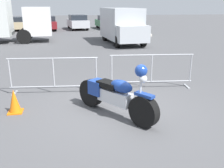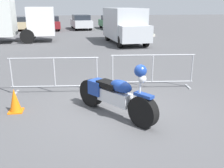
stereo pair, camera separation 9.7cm
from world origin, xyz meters
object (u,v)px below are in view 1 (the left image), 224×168
delivery_van (122,25)px  parked_car_maroon (47,23)px  crowd_barrier_near (54,75)px  crowd_barrier_far (151,71)px  parked_car_tan (16,23)px  traffic_cone (14,101)px  motorcycle (115,95)px  parked_car_silver (78,22)px  parked_car_green (107,22)px

delivery_van → parked_car_maroon: 11.81m
crowd_barrier_near → crowd_barrier_far: size_ratio=1.00×
parked_car_tan → traffic_cone: parked_car_tan is taller
motorcycle → crowd_barrier_far: 2.37m
delivery_van → parked_car_silver: size_ratio=1.12×
motorcycle → parked_car_tan: motorcycle is taller
crowd_barrier_near → traffic_cone: 1.58m
parked_car_maroon → traffic_cone: bearing=175.4°
crowd_barrier_near → parked_car_maroon: (-1.69, 20.01, 0.16)m
delivery_van → traffic_cone: (-4.93, -10.98, -0.95)m
delivery_van → crowd_barrier_near: bearing=-28.2°
parked_car_green → crowd_barrier_near: bearing=160.5°
parked_car_tan → parked_car_green: size_ratio=0.95×
parked_car_maroon → parked_car_tan: bearing=75.1°
parked_car_silver → parked_car_maroon: bearing=91.8°
crowd_barrier_far → parked_car_green: parked_car_green is taller
parked_car_maroon → parked_car_silver: (3.15, 0.48, 0.05)m
motorcycle → parked_car_maroon: 22.08m
motorcycle → parked_car_tan: bearing=159.6°
motorcycle → traffic_cone: motorcycle is taller
motorcycle → parked_car_green: (3.11, 22.32, 0.20)m
crowd_barrier_near → delivery_van: size_ratio=0.50×
parked_car_silver → traffic_cone: parked_car_silver is taller
parked_car_tan → parked_car_maroon: size_ratio=0.95×
parked_car_tan → parked_car_silver: (6.30, 0.03, 0.08)m
traffic_cone → motorcycle: bearing=-13.2°
parked_car_tan → parked_car_green: (9.45, 0.03, 0.04)m
motorcycle → parked_car_silver: parked_car_silver is taller
motorcycle → parked_car_maroon: (-3.19, 21.84, 0.20)m
motorcycle → crowd_barrier_near: motorcycle is taller
crowd_barrier_near → parked_car_tan: bearing=103.3°
motorcycle → delivery_van: size_ratio=0.40×
crowd_barrier_near → parked_car_green: parked_car_green is taller
crowd_barrier_near → traffic_cone: size_ratio=4.37×
parked_car_maroon → parked_car_silver: 3.19m
crowd_barrier_far → traffic_cone: 4.08m
parked_car_green → parked_car_maroon: bearing=87.5°
motorcycle → delivery_van: bearing=131.2°
crowd_barrier_near → parked_car_green: size_ratio=0.59×
delivery_van → parked_car_green: (0.56, 10.78, -0.52)m
parked_car_tan → traffic_cone: (3.97, -21.73, -0.39)m
crowd_barrier_near → delivery_van: delivery_van is taller
parked_car_green → crowd_barrier_far: bearing=168.7°
crowd_barrier_far → traffic_cone: crowd_barrier_far is taller
parked_car_tan → parked_car_maroon: parked_car_maroon is taller
motorcycle → crowd_barrier_near: 2.37m
crowd_barrier_far → parked_car_silver: 20.54m
parked_car_silver → parked_car_green: size_ratio=1.06×
crowd_barrier_far → delivery_van: (1.07, 9.70, 0.68)m
delivery_van → traffic_cone: 12.08m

